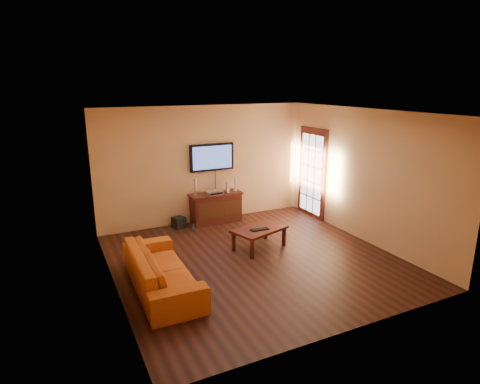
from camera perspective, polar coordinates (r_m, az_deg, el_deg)
ground_plane at (r=7.56m, az=2.13°, el=-9.59°), size 5.00×5.00×0.00m
room_walls at (r=7.57m, az=0.03°, el=3.91°), size 5.00×5.00×5.00m
french_door at (r=9.85m, az=10.21°, el=2.55°), size 0.07×1.02×2.22m
media_console at (r=9.41m, az=-3.44°, el=-2.23°), size 1.23×0.47×0.70m
television at (r=9.31m, az=-4.01°, el=4.95°), size 1.07×0.08×0.63m
coffee_table at (r=7.93m, az=2.76°, el=-5.51°), size 1.18×0.91×0.42m
sofa at (r=6.55m, az=-11.15°, el=-9.90°), size 0.67×2.19×0.85m
speaker_left at (r=9.14m, az=-6.37°, el=0.61°), size 0.11×0.11×0.39m
speaker_right at (r=9.50m, az=-0.67°, el=1.06°), size 0.09×0.09×0.32m
av_receiver at (r=9.23m, az=-3.78°, el=-0.07°), size 0.41×0.31×0.09m
game_console at (r=9.41m, az=-1.80°, el=0.73°), size 0.07×0.18×0.24m
subwoofer at (r=9.19m, az=-8.70°, el=-4.31°), size 0.31×0.31×0.25m
bottle at (r=8.93m, az=-6.65°, el=-5.10°), size 0.06×0.06×0.18m
keyboard at (r=7.82m, az=2.80°, el=-5.32°), size 0.37×0.16×0.02m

